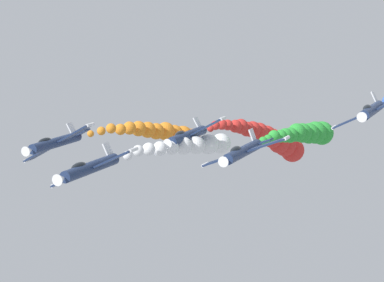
# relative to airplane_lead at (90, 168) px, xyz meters

# --- Properties ---
(airplane_lead) EXTENTS (8.78, 10.35, 4.46)m
(airplane_lead) POSITION_rel_airplane_lead_xyz_m (0.00, 0.00, 0.00)
(airplane_lead) COLOR navy
(smoke_trail_lead) EXTENTS (5.31, 18.58, 3.20)m
(smoke_trail_lead) POSITION_rel_airplane_lead_xyz_m (-2.34, -19.57, -0.99)
(smoke_trail_lead) COLOR white
(airplane_left_inner) EXTENTS (9.04, 10.35, 3.81)m
(airplane_left_inner) POSITION_rel_airplane_lead_xyz_m (-10.84, -11.48, 0.31)
(airplane_left_inner) COLOR navy
(smoke_trail_left_inner) EXTENTS (4.43, 18.87, 3.73)m
(smoke_trail_left_inner) POSITION_rel_airplane_lead_xyz_m (-12.41, -31.19, -0.73)
(smoke_trail_left_inner) COLOR green
(airplane_right_inner) EXTENTS (8.54, 10.35, 4.94)m
(airplane_right_inner) POSITION_rel_airplane_lead_xyz_m (10.14, -9.95, 0.03)
(airplane_right_inner) COLOR navy
(smoke_trail_right_inner) EXTENTS (3.99, 27.89, 6.89)m
(smoke_trail_right_inner) POSITION_rel_airplane_lead_xyz_m (8.92, -37.27, -3.14)
(smoke_trail_right_inner) COLOR orange
(airplane_left_outer) EXTENTS (8.52, 10.35, 4.98)m
(airplane_left_outer) POSITION_rel_airplane_lead_xyz_m (-1.27, -19.82, 0.02)
(airplane_left_outer) COLOR navy
(smoke_trail_left_outer) EXTENTS (6.10, 27.16, 9.23)m
(smoke_trail_left_outer) POSITION_rel_airplane_lead_xyz_m (-3.62, -46.03, -4.52)
(smoke_trail_left_outer) COLOR red
(airplane_right_outer) EXTENTS (8.71, 10.35, 4.60)m
(airplane_right_outer) POSITION_rel_airplane_lead_xyz_m (-21.63, -22.01, 3.74)
(airplane_right_outer) COLOR navy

